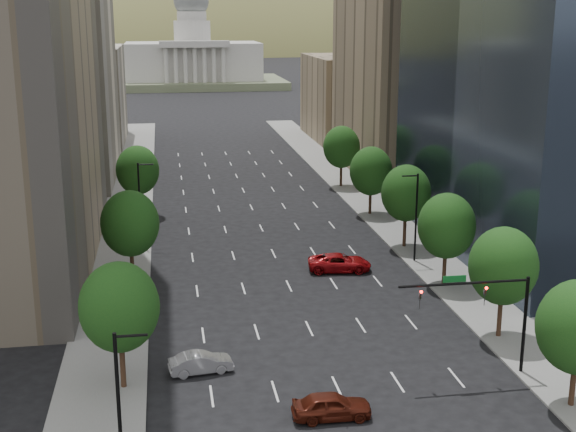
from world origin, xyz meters
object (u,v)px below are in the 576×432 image
capitol (193,61)px  car_maroon (332,406)px  traffic_signal (492,305)px  car_silver (201,363)px  car_red_far (340,263)px

capitol → car_maroon: bearing=-90.3°
traffic_signal → car_silver: 20.17m
car_silver → traffic_signal: bearing=-108.4°
car_maroon → car_silver: size_ratio=1.11×
capitol → traffic_signal: bearing=-87.3°
car_red_far → capitol: bearing=8.7°
car_silver → car_red_far: car_red_far is taller
car_maroon → car_red_far: bearing=-12.4°
capitol → car_maroon: size_ratio=12.27×
capitol → car_red_far: (5.50, -196.26, -7.74)m
traffic_signal → car_red_far: (-5.03, 23.45, -4.33)m
car_silver → capitol: bearing=-10.3°
car_red_far → car_silver: bearing=151.3°
car_silver → car_red_far: bearing=-43.7°
car_red_far → traffic_signal: bearing=-160.8°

